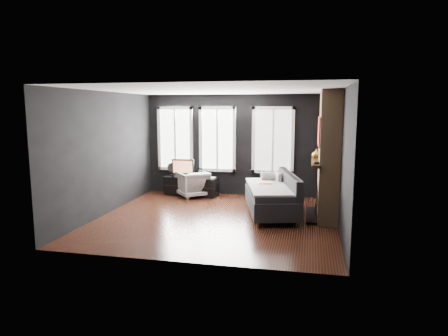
% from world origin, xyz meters
% --- Properties ---
extents(floor, '(5.00, 5.00, 0.00)m').
position_xyz_m(floor, '(0.00, 0.00, 0.00)').
color(floor, black).
rests_on(floor, ground).
extents(ceiling, '(5.00, 5.00, 0.00)m').
position_xyz_m(ceiling, '(0.00, 0.00, 2.70)').
color(ceiling, white).
rests_on(ceiling, ground).
extents(wall_back, '(5.00, 0.02, 2.70)m').
position_xyz_m(wall_back, '(0.00, 2.50, 1.35)').
color(wall_back, black).
rests_on(wall_back, ground).
extents(wall_left, '(0.02, 5.00, 2.70)m').
position_xyz_m(wall_left, '(-2.50, 0.00, 1.35)').
color(wall_left, black).
rests_on(wall_left, ground).
extents(wall_right, '(0.02, 5.00, 2.70)m').
position_xyz_m(wall_right, '(2.50, 0.00, 1.35)').
color(wall_right, black).
rests_on(wall_right, ground).
extents(windows, '(4.00, 0.16, 1.76)m').
position_xyz_m(windows, '(-0.45, 2.46, 2.38)').
color(windows, white).
rests_on(windows, wall_back).
extents(fireplace, '(0.70, 1.62, 2.70)m').
position_xyz_m(fireplace, '(2.30, 0.60, 1.35)').
color(fireplace, '#93724C').
rests_on(fireplace, floor).
extents(sofa, '(1.56, 2.35, 0.92)m').
position_xyz_m(sofa, '(1.10, 0.60, 0.46)').
color(sofa, black).
rests_on(sofa, floor).
extents(stripe_pillow, '(0.21, 0.36, 0.35)m').
position_xyz_m(stripe_pillow, '(1.19, 1.23, 0.67)').
color(stripe_pillow, gray).
rests_on(stripe_pillow, sofa).
extents(armchair, '(1.00, 0.99, 0.75)m').
position_xyz_m(armchair, '(-1.10, 1.94, 0.38)').
color(armchair, white).
rests_on(armchair, floor).
extents(media_console, '(1.50, 0.63, 0.50)m').
position_xyz_m(media_console, '(-1.20, 2.10, 0.25)').
color(media_console, black).
rests_on(media_console, floor).
extents(monitor, '(0.62, 0.18, 0.54)m').
position_xyz_m(monitor, '(-1.43, 2.13, 0.77)').
color(monitor, black).
rests_on(monitor, media_console).
extents(desk_fan, '(0.28, 0.28, 0.37)m').
position_xyz_m(desk_fan, '(-1.77, 2.20, 0.69)').
color(desk_fan, '#A4A4A4').
rests_on(desk_fan, media_console).
extents(mug, '(0.15, 0.14, 0.13)m').
position_xyz_m(mug, '(-0.76, 2.00, 0.57)').
color(mug, orange).
rests_on(mug, media_console).
extents(book, '(0.15, 0.04, 0.20)m').
position_xyz_m(book, '(-0.68, 2.10, 0.60)').
color(book, '#B0A48B').
rests_on(book, media_console).
extents(storage_box, '(0.23, 0.15, 0.13)m').
position_xyz_m(storage_box, '(-1.12, 2.01, 0.56)').
color(storage_box, '#2A6B3D').
rests_on(storage_box, media_console).
extents(mantel_vase, '(0.25, 0.26, 0.19)m').
position_xyz_m(mantel_vase, '(2.05, 1.05, 1.33)').
color(mantel_vase, yellow).
rests_on(mantel_vase, fireplace).
extents(mantel_clock, '(0.15, 0.15, 0.04)m').
position_xyz_m(mantel_clock, '(2.05, 0.05, 1.25)').
color(mantel_clock, black).
rests_on(mantel_clock, fireplace).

